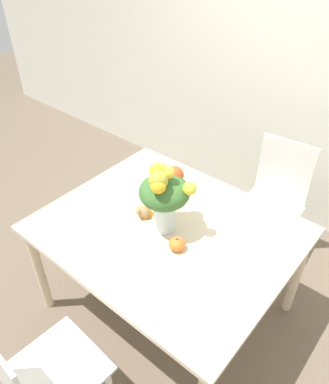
{
  "coord_description": "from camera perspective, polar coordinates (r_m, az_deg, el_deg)",
  "views": [
    {
      "loc": [
        1.01,
        -1.24,
        2.24
      ],
      "look_at": [
        -0.01,
        -0.01,
        1.01
      ],
      "focal_mm": 35.0,
      "sensor_mm": 36.0,
      "label": 1
    }
  ],
  "objects": [
    {
      "name": "ground_plane",
      "position": [
        2.75,
        0.4,
        -16.92
      ],
      "size": [
        12.0,
        12.0,
        0.0
      ],
      "primitive_type": "plane",
      "color": "brown"
    },
    {
      "name": "dining_chair_near_window",
      "position": [
        2.89,
        16.22,
        -1.48
      ],
      "size": [
        0.45,
        0.45,
        0.95
      ],
      "rotation": [
        0.0,
        0.0,
        0.08
      ],
      "color": "white",
      "rests_on": "ground_plane"
    },
    {
      "name": "dining_table",
      "position": [
        2.24,
        0.48,
        -6.91
      ],
      "size": [
        1.41,
        1.17,
        0.75
      ],
      "color": "beige",
      "rests_on": "ground_plane"
    },
    {
      "name": "flower_vase",
      "position": [
        2.02,
        0.05,
        -0.27
      ],
      "size": [
        0.31,
        0.3,
        0.45
      ],
      "color": "silver",
      "rests_on": "dining_table"
    },
    {
      "name": "turkey_figurine",
      "position": [
        2.24,
        -3.07,
        -2.8
      ],
      "size": [
        0.09,
        0.13,
        0.08
      ],
      "color": "#A87A4C",
      "rests_on": "dining_table"
    },
    {
      "name": "pumpkin",
      "position": [
        2.04,
        1.92,
        -7.94
      ],
      "size": [
        0.09,
        0.09,
        0.08
      ],
      "color": "orange",
      "rests_on": "dining_table"
    },
    {
      "name": "wall_back",
      "position": [
        3.05,
        19.94,
        18.57
      ],
      "size": [
        8.0,
        0.06,
        2.7
      ],
      "color": "silver",
      "rests_on": "ground_plane"
    },
    {
      "name": "dining_chair_far_side",
      "position": [
        2.03,
        -18.34,
        -25.22
      ],
      "size": [
        0.44,
        0.44,
        0.95
      ],
      "rotation": [
        0.0,
        0.0,
        3.09
      ],
      "color": "white",
      "rests_on": "ground_plane"
    }
  ]
}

